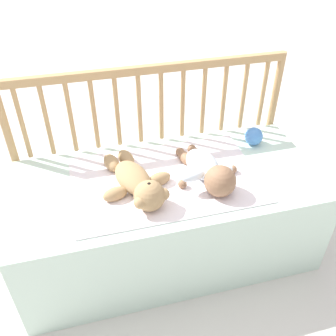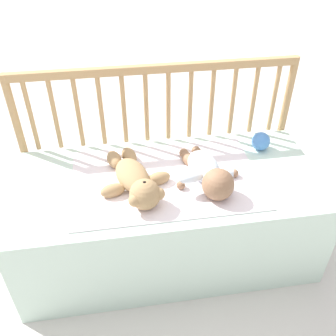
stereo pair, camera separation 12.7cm
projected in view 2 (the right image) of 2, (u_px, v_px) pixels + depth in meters
ground_plane at (168, 249)px, 1.89m from camera, size 12.00×12.00×0.00m
crib_mattress at (168, 217)px, 1.75m from camera, size 1.33×0.61×0.45m
crib_rail at (157, 113)px, 1.78m from camera, size 1.33×0.04×0.84m
blanket at (165, 178)px, 1.61m from camera, size 0.80×0.51×0.01m
teddy_bear at (135, 180)px, 1.53m from camera, size 0.31×0.43×0.13m
baby at (208, 172)px, 1.56m from camera, size 0.28×0.39×0.13m
toy_ball at (261, 141)px, 1.77m from camera, size 0.09×0.09×0.09m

